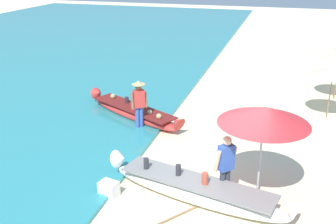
# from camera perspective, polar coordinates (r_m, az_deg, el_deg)

# --- Properties ---
(ground_plane) EXTENTS (80.00, 80.00, 0.00)m
(ground_plane) POSITION_cam_1_polar(r_m,az_deg,el_deg) (10.07, 6.46, -11.94)
(ground_plane) COLOR beige
(boat_white_foreground) EXTENTS (4.84, 1.81, 0.84)m
(boat_white_foreground) POSITION_cam_1_polar(r_m,az_deg,el_deg) (9.74, 4.03, -11.05)
(boat_white_foreground) COLOR white
(boat_white_foreground) RESTS_ON ground
(boat_red_midground) EXTENTS (4.37, 2.74, 0.74)m
(boat_red_midground) POSITION_cam_1_polar(r_m,az_deg,el_deg) (14.47, -4.92, -0.00)
(boat_red_midground) COLOR red
(boat_red_midground) RESTS_ON ground
(person_vendor_hatted) EXTENTS (0.56, 0.49, 1.74)m
(person_vendor_hatted) POSITION_cam_1_polar(r_m,az_deg,el_deg) (13.26, -4.17, 1.46)
(person_vendor_hatted) COLOR #3D5BA8
(person_vendor_hatted) RESTS_ON ground
(person_tourist_customer) EXTENTS (0.53, 0.54, 1.65)m
(person_tourist_customer) POSITION_cam_1_polar(r_m,az_deg,el_deg) (9.59, 8.22, -7.38)
(person_tourist_customer) COLOR #333842
(person_tourist_customer) RESTS_ON ground
(patio_umbrella_large) EXTENTS (2.09, 2.09, 2.39)m
(patio_umbrella_large) POSITION_cam_1_polar(r_m,az_deg,el_deg) (9.18, 13.53, -0.52)
(patio_umbrella_large) COLOR #B7B7BC
(patio_umbrella_large) RESTS_ON ground
(parasol_row_0) EXTENTS (1.60, 1.60, 1.91)m
(parasol_row_0) POSITION_cam_1_polar(r_m,az_deg,el_deg) (15.17, 22.53, 5.38)
(parasol_row_0) COLOR #8E6B47
(parasol_row_0) RESTS_ON ground
(cooler_box) EXTENTS (0.50, 0.42, 0.39)m
(cooler_box) POSITION_cam_1_polar(r_m,az_deg,el_deg) (10.04, -8.44, -10.81)
(cooler_box) COLOR silver
(cooler_box) RESTS_ON ground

